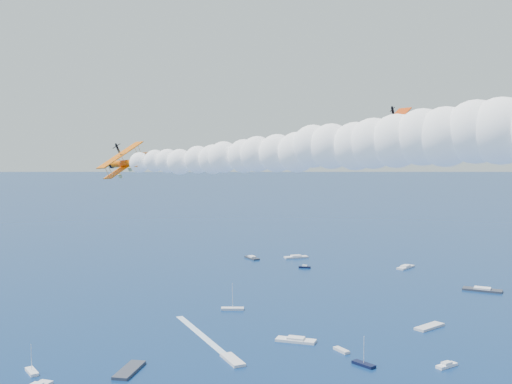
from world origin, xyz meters
The scene contains 4 objects.
biplane_lead centered at (18.77, 25.29, 54.69)m, with size 7.62×8.54×5.15m, color #D73A04, non-canonical shape.
biplane_trail centered at (-17.43, 13.43, 50.08)m, with size 7.43×8.34×5.02m, color #E86004, non-canonical shape.
smoke_trail_trail centered at (17.93, 10.33, 52.83)m, with size 72.12×13.03×12.87m, color white, non-canonical shape.
spectator_boats centered at (-0.05, 115.47, 0.35)m, with size 235.92×191.17×0.70m.
Camera 1 is at (48.14, -53.99, 53.83)m, focal length 45.44 mm.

